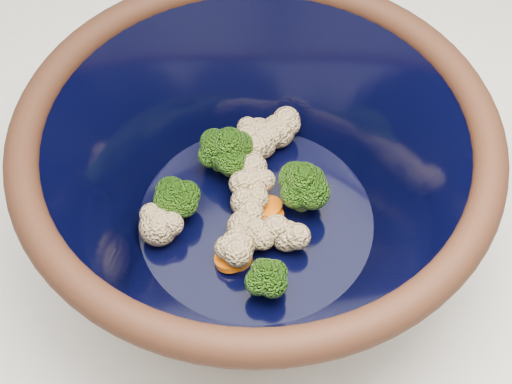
# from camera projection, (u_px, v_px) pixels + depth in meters

# --- Properties ---
(mixing_bowl) EXTENTS (0.38, 0.38, 0.16)m
(mixing_bowl) POSITION_uv_depth(u_px,v_px,m) (256.00, 181.00, 0.58)
(mixing_bowl) COLOR black
(mixing_bowl) RESTS_ON counter
(vegetable_pile) EXTENTS (0.18, 0.17, 0.06)m
(vegetable_pile) POSITION_uv_depth(u_px,v_px,m) (246.00, 184.00, 0.61)
(vegetable_pile) COLOR #608442
(vegetable_pile) RESTS_ON mixing_bowl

